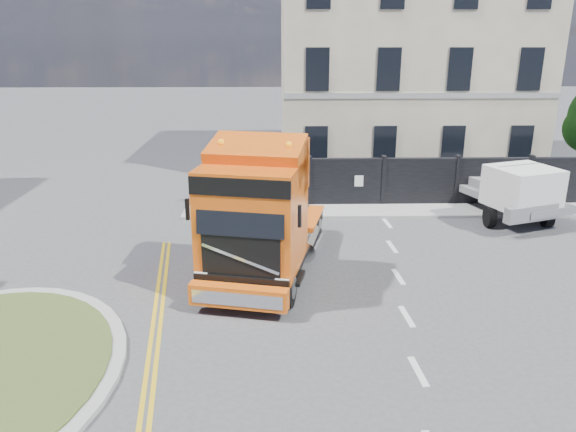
{
  "coord_description": "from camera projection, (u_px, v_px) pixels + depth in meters",
  "views": [
    {
      "loc": [
        -0.31,
        -13.0,
        6.88
      ],
      "look_at": [
        0.0,
        2.32,
        1.8
      ],
      "focal_mm": 35.0,
      "sensor_mm": 36.0,
      "label": 1
    }
  ],
  "objects": [
    {
      "name": "ground",
      "position": [
        290.0,
        310.0,
        14.51
      ],
      "size": [
        120.0,
        120.0,
        0.0
      ],
      "primitive_type": "plane",
      "color": "#424244",
      "rests_on": "ground"
    },
    {
      "name": "hoarding_fence",
      "position": [
        445.0,
        182.0,
        22.86
      ],
      "size": [
        18.8,
        0.25,
        2.0
      ],
      "color": "black",
      "rests_on": "ground"
    },
    {
      "name": "georgian_building",
      "position": [
        400.0,
        53.0,
        28.46
      ],
      "size": [
        12.3,
        10.3,
        12.8
      ],
      "color": "beige",
      "rests_on": "ground"
    },
    {
      "name": "pavement_far",
      "position": [
        436.0,
        211.0,
        22.29
      ],
      "size": [
        20.0,
        1.6,
        0.12
      ],
      "primitive_type": "cube",
      "color": "#999994",
      "rests_on": "ground"
    },
    {
      "name": "truck",
      "position": [
        259.0,
        220.0,
        15.72
      ],
      "size": [
        3.88,
        7.14,
        4.05
      ],
      "rotation": [
        0.0,
        0.0,
        -0.21
      ],
      "color": "black",
      "rests_on": "ground"
    },
    {
      "name": "flatbed_pickup",
      "position": [
        514.0,
        191.0,
        20.91
      ],
      "size": [
        3.77,
        5.83,
        2.22
      ],
      "rotation": [
        0.0,
        0.0,
        0.34
      ],
      "color": "slate",
      "rests_on": "ground"
    }
  ]
}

